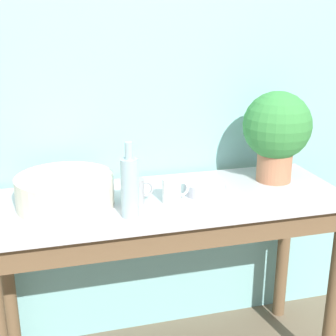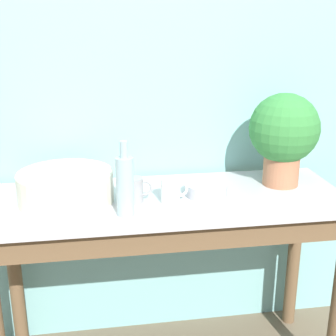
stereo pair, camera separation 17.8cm
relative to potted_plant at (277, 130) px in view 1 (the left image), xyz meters
name	(u,v)px [view 1 (the left image)]	position (x,y,z in m)	size (l,w,h in m)	color
wall_back	(149,82)	(-0.49, 0.25, 0.18)	(6.00, 0.05, 2.40)	#7AB2B2
counter_table	(169,239)	(-0.49, -0.10, -0.39)	(1.40, 0.53, 0.80)	brown
potted_plant	(277,130)	(0.00, 0.00, 0.00)	(0.28, 0.28, 0.38)	#A36647
bowl_wash_large	(65,191)	(-0.88, -0.05, -0.16)	(0.36, 0.36, 0.12)	beige
bottle_tall	(130,186)	(-0.66, -0.21, -0.11)	(0.06, 0.06, 0.27)	#93B2BC
mug_grey	(135,191)	(-0.62, -0.10, -0.17)	(0.11, 0.07, 0.09)	gray
mug_white	(172,190)	(-0.49, -0.13, -0.17)	(0.11, 0.07, 0.10)	white
bowl_small_steel	(205,188)	(-0.34, -0.07, -0.20)	(0.16, 0.16, 0.05)	#A8A8B2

